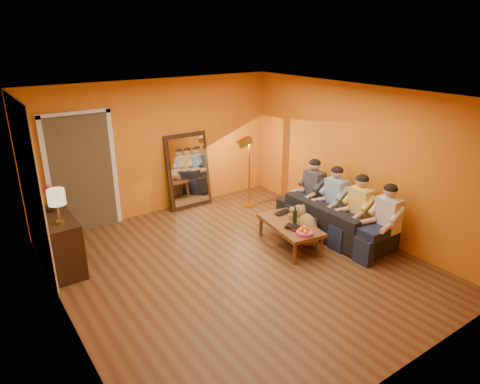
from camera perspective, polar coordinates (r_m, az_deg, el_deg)
room_shell at (r=6.44m, az=-1.90°, el=1.54°), size 5.00×5.50×2.60m
white_accent at (r=6.88m, az=-26.24°, el=0.60°), size 0.02×1.90×2.58m
doorway_recess at (r=8.14m, az=-20.52°, el=2.46°), size 1.06×0.30×2.10m
door_jamb_left at (r=7.92m, az=-24.23°, el=1.45°), size 0.08×0.06×2.20m
door_jamb_right at (r=8.17m, az=-16.46°, el=3.01°), size 0.08×0.06×2.20m
door_header at (r=7.78m, az=-21.27°, el=9.74°), size 1.22×0.06×0.08m
mirror_frame at (r=8.73m, az=-6.92°, el=2.84°), size 0.92×0.27×1.51m
mirror_glass at (r=8.70m, az=-6.80°, el=2.77°), size 0.78×0.21×1.35m
sideboard at (r=7.05m, az=-22.90°, el=-6.15°), size 0.44×1.18×0.85m
table_lamp at (r=6.51m, az=-23.12°, el=-1.81°), size 0.24×0.24×0.51m
sofa at (r=7.74m, az=12.34°, el=-3.40°), size 2.17×0.85×0.63m
coffee_table at (r=7.25m, az=6.64°, el=-5.69°), size 0.80×1.30×0.42m
floor_lamp at (r=8.64m, az=1.23°, el=2.52°), size 0.35×0.31×1.44m
dog at (r=7.33m, az=8.71°, el=-4.32°), size 0.58×0.69×0.69m
person_far_left at (r=7.15m, az=19.05°, el=-3.58°), size 0.70×0.44×1.22m
person_mid_left at (r=7.45m, az=15.70°, el=-2.21°), size 0.70×0.44×1.22m
person_mid_right at (r=7.78m, az=12.63°, el=-0.95°), size 0.70×0.44×1.22m
person_far_right at (r=8.13m, az=9.83°, el=0.21°), size 0.70×0.44×1.22m
fruit_bowl at (r=6.76m, az=8.61°, el=-5.06°), size 0.26×0.26×0.16m
wine_bottle at (r=7.09m, az=7.33°, el=-3.08°), size 0.07×0.07×0.31m
tumbler at (r=7.29m, az=6.82°, el=-3.29°), size 0.11×0.11×0.09m
laptop at (r=7.50m, az=5.99°, el=-2.84°), size 0.37×0.27×0.03m
book_lower at (r=6.91m, az=6.68°, el=-5.03°), size 0.24×0.27×0.02m
book_mid at (r=6.91m, az=6.69°, el=-4.84°), size 0.17×0.22×0.02m
book_upper at (r=6.89m, az=6.74°, el=-4.78°), size 0.23×0.26×0.02m
vase at (r=7.08m, az=-23.93°, el=-1.63°), size 0.17×0.17×0.18m
flowers at (r=7.00m, az=-24.21°, el=0.19°), size 0.17×0.17×0.42m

